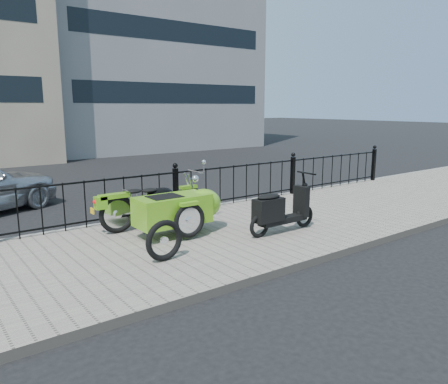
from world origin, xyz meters
TOP-DOWN VIEW (x-y plane):
  - ground at (0.00, 0.00)m, footprint 120.00×120.00m
  - sidewalk at (0.00, -0.50)m, footprint 30.00×3.80m
  - curb at (0.00, 1.44)m, footprint 30.00×0.10m
  - iron_fence at (0.00, 1.30)m, footprint 14.11×0.11m
  - building_grey at (7.00, 16.99)m, footprint 12.00×8.01m
  - motorcycle_sidecar at (-0.73, 0.02)m, footprint 2.28×1.48m
  - scooter at (0.70, -1.10)m, footprint 1.55×0.45m
  - spare_tire at (-1.64, -1.14)m, footprint 0.62×0.13m

SIDE VIEW (x-z plane):
  - ground at x=0.00m, z-range 0.00..0.00m
  - sidewalk at x=0.00m, z-range 0.00..0.12m
  - curb at x=0.00m, z-range 0.00..0.12m
  - spare_tire at x=-1.64m, z-range 0.12..0.74m
  - scooter at x=0.70m, z-range 0.00..1.05m
  - iron_fence at x=0.00m, z-range 0.05..1.12m
  - motorcycle_sidecar at x=-0.73m, z-range 0.10..1.09m
  - building_grey at x=7.00m, z-range 0.00..15.00m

